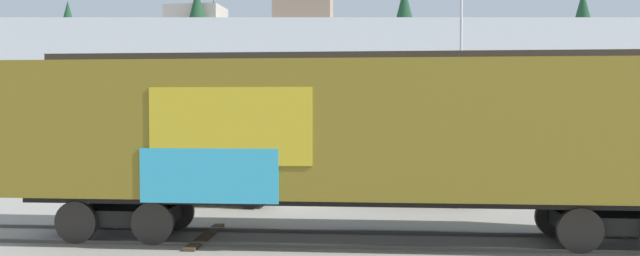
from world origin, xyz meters
The scene contains 8 objects.
ground_plane centered at (0.00, 0.00, 0.00)m, with size 260.00×260.00×0.00m, color gray.
track centered at (-1.48, 0.13, 0.04)m, with size 59.94×6.20×0.08m.
freight_car centered at (0.14, 0.00, 2.41)m, with size 15.08×3.88×4.15m.
flagpole centered at (5.74, 13.41, 5.63)m, with size 0.85×1.17×9.18m.
hillside centered at (-0.02, 64.97, 6.22)m, with size 113.52×37.05×17.21m.
parked_car_silver centered at (-4.15, 4.99, 0.83)m, with size 4.42×2.39×1.66m.
parked_car_black centered at (1.88, 5.32, 0.86)m, with size 4.69×2.78×1.68m.
parked_car_blue centered at (7.36, 5.36, 0.84)m, with size 4.46×1.94×1.66m.
Camera 1 is at (-0.74, -12.37, 2.92)m, focal length 31.76 mm.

